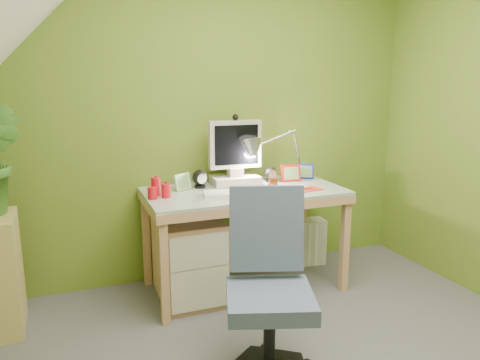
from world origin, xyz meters
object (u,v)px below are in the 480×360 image
object	(u,v)px
desk_lamp	(291,143)
radiator	(302,242)
desk	(244,239)
monitor	(235,151)
task_chair	(270,299)

from	to	relation	value
desk_lamp	radiator	xyz separation A→B (m)	(0.14, 0.05, -0.82)
desk	radiator	world-z (taller)	desk
desk_lamp	monitor	bearing A→B (deg)	178.57
radiator	task_chair	bearing A→B (deg)	-120.45
desk	task_chair	bearing A→B (deg)	-104.44
desk	monitor	xyz separation A→B (m)	(0.00, 0.18, 0.61)
monitor	radiator	distance (m)	0.99
desk_lamp	radiator	size ratio (longest dim) A/B	1.50
desk_lamp	task_chair	xyz separation A→B (m)	(-0.72, -1.19, -0.57)
desk_lamp	task_chair	distance (m)	1.50
desk_lamp	radiator	distance (m)	0.83
task_chair	radiator	world-z (taller)	task_chair
desk_lamp	task_chair	size ratio (longest dim) A/B	0.64
desk	task_chair	size ratio (longest dim) A/B	1.58
desk	desk_lamp	xyz separation A→B (m)	(0.45, 0.18, 0.64)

